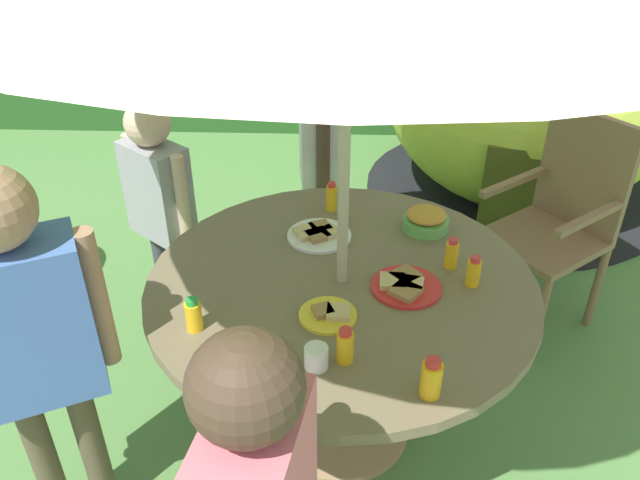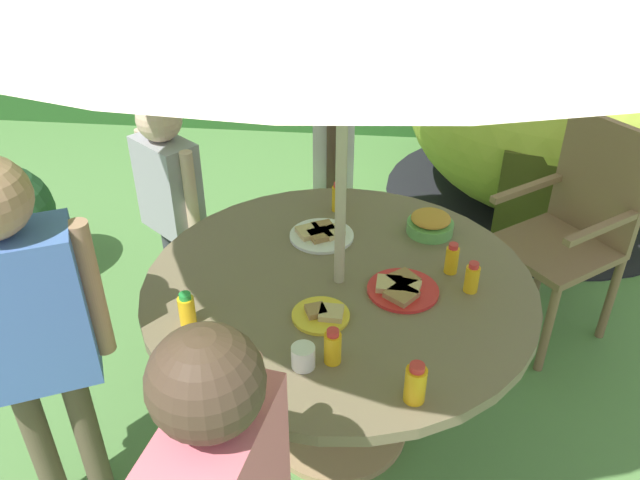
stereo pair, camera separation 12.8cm
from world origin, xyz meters
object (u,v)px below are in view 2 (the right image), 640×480
object	(u,v)px
dome_tent	(553,95)
child_in_white_shirt	(333,134)
wooden_chair	(574,223)
cup_near	(303,357)
plate_far_left	(321,234)
child_in_grey_shirt	(169,186)
snack_bowl	(430,224)
juice_bottle_far_right	(337,198)
child_in_blue_shirt	(23,311)
plate_mid_right	(402,288)
juice_bottle_front_edge	(472,278)
garden_table	(338,315)
juice_bottle_center_back	(415,383)
juice_bottle_near_right	(333,347)
potted_plant	(5,220)
juice_bottle_center_front	(187,310)
plate_mid_left	(322,314)
juice_bottle_near_left	(452,259)

from	to	relation	value
dome_tent	child_in_white_shirt	distance (m)	1.65
dome_tent	wooden_chair	bearing A→B (deg)	-85.87
wooden_chair	cup_near	size ratio (longest dim) A/B	14.54
plate_far_left	child_in_grey_shirt	bearing A→B (deg)	152.98
snack_bowl	juice_bottle_far_right	size ratio (longest dim) A/B	1.44
child_in_blue_shirt	plate_far_left	size ratio (longest dim) A/B	5.55
plate_far_left	plate_mid_right	size ratio (longest dim) A/B	1.01
plate_far_left	juice_bottle_front_edge	size ratio (longest dim) A/B	2.18
garden_table	juice_bottle_center_back	size ratio (longest dim) A/B	10.72
child_in_white_shirt	juice_bottle_front_edge	size ratio (longest dim) A/B	11.59
wooden_chair	juice_bottle_near_right	bearing A→B (deg)	-77.81
plate_far_left	juice_bottle_far_right	xyz separation A→B (m)	(0.04, 0.21, 0.05)
plate_far_left	juice_bottle_near_right	size ratio (longest dim) A/B	2.08
plate_mid_right	child_in_blue_shirt	bearing A→B (deg)	-160.83
child_in_white_shirt	cup_near	world-z (taller)	child_in_white_shirt
garden_table	juice_bottle_near_right	world-z (taller)	juice_bottle_near_right
juice_bottle_front_edge	child_in_white_shirt	bearing A→B (deg)	118.29
wooden_chair	plate_far_left	xyz separation A→B (m)	(-1.09, -0.50, 0.18)
child_in_white_shirt	plate_far_left	distance (m)	0.76
wooden_chair	snack_bowl	size ratio (longest dim) A/B	5.71
child_in_grey_shirt	child_in_blue_shirt	world-z (taller)	child_in_blue_shirt
juice_bottle_far_right	snack_bowl	bearing A→B (deg)	-19.98
plate_mid_right	garden_table	bearing A→B (deg)	169.36
child_in_grey_shirt	snack_bowl	world-z (taller)	child_in_grey_shirt
potted_plant	child_in_grey_shirt	xyz separation A→B (m)	(0.96, -0.18, 0.34)
cup_near	plate_far_left	bearing A→B (deg)	91.69
dome_tent	child_in_blue_shirt	world-z (taller)	dome_tent
juice_bottle_center_back	juice_bottle_front_edge	xyz separation A→B (m)	(0.20, 0.51, -0.01)
wooden_chair	snack_bowl	bearing A→B (deg)	-95.69
juice_bottle_center_front	juice_bottle_center_back	bearing A→B (deg)	-19.51
potted_plant	juice_bottle_center_back	xyz separation A→B (m)	(2.01, -1.35, 0.41)
juice_bottle_far_right	plate_mid_left	bearing A→B (deg)	-89.35
wooden_chair	juice_bottle_front_edge	distance (m)	0.98
plate_far_left	child_in_white_shirt	bearing A→B (deg)	91.72
child_in_blue_shirt	cup_near	bearing A→B (deg)	-25.63
plate_mid_right	juice_bottle_far_right	size ratio (longest dim) A/B	1.94
child_in_grey_shirt	juice_bottle_far_right	xyz separation A→B (m)	(0.76, -0.15, 0.07)
plate_mid_right	child_in_white_shirt	bearing A→B (deg)	107.06
juice_bottle_near_right	child_in_white_shirt	bearing A→B (deg)	95.03
garden_table	child_in_white_shirt	size ratio (longest dim) A/B	1.04
child_in_grey_shirt	juice_bottle_center_back	world-z (taller)	child_in_grey_shirt
garden_table	juice_bottle_near_left	size ratio (longest dim) A/B	11.63
child_in_white_shirt	dome_tent	bearing A→B (deg)	123.92
wooden_chair	dome_tent	world-z (taller)	dome_tent
juice_bottle_near_right	cup_near	size ratio (longest dim) A/B	1.67
child_in_grey_shirt	snack_bowl	bearing A→B (deg)	24.04
potted_plant	juice_bottle_near_left	world-z (taller)	juice_bottle_near_left
juice_bottle_center_back	cup_near	distance (m)	0.33
juice_bottle_front_edge	juice_bottle_center_back	bearing A→B (deg)	-111.23
juice_bottle_center_back	juice_bottle_front_edge	world-z (taller)	juice_bottle_center_back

